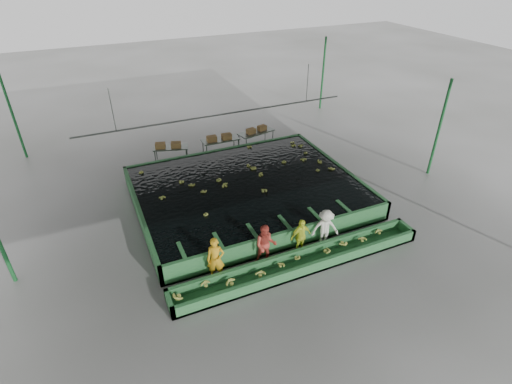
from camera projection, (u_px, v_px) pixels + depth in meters
name	position (u px, v px, depth m)	size (l,w,h in m)	color
ground	(261.00, 217.00, 17.69)	(80.00, 80.00, 0.00)	slate
shed_roof	(261.00, 109.00, 15.04)	(20.00, 22.00, 0.04)	gray
shed_posts	(261.00, 167.00, 16.37)	(20.00, 22.00, 5.00)	#1A622C
flotation_tank	(247.00, 192.00, 18.61)	(10.00, 8.00, 0.90)	#2D6B37
tank_water	(247.00, 184.00, 18.40)	(9.70, 7.70, 0.00)	black
sorting_trough	(301.00, 263.00, 14.77)	(10.00, 1.00, 0.50)	#2D6B37
cableway_rail	(219.00, 115.00, 19.98)	(0.08, 0.08, 14.00)	#59605B
rail_hanger_left	(112.00, 110.00, 17.72)	(0.04, 0.04, 2.00)	#59605B
rail_hanger_right	(307.00, 83.00, 21.18)	(0.04, 0.04, 2.00)	#59605B
worker_a	(216.00, 259.00, 14.02)	(0.63, 0.41, 1.72)	gold
worker_b	(266.00, 245.00, 14.70)	(0.82, 0.64, 1.70)	#BE4032
worker_c	(301.00, 236.00, 15.25)	(0.91, 0.38, 1.54)	#DFF035
worker_d	(325.00, 228.00, 15.60)	(1.06, 0.61, 1.65)	silver
packing_table_left	(171.00, 154.00, 22.00)	(1.87, 0.75, 0.85)	#59605B
packing_table_mid	(221.00, 147.00, 22.67)	(2.08, 0.83, 0.95)	#59605B
packing_table_right	(256.00, 139.00, 23.51)	(2.15, 0.86, 0.98)	#59605B
box_stack_left	(168.00, 148.00, 21.71)	(1.37, 0.38, 0.29)	olive
box_stack_mid	(219.00, 140.00, 22.32)	(1.40, 0.39, 0.30)	olive
box_stack_right	(257.00, 132.00, 23.24)	(1.28, 0.35, 0.28)	olive
floating_bananas	(241.00, 176.00, 19.02)	(8.95, 6.10, 0.12)	#A1AB43
trough_bananas	(301.00, 260.00, 14.69)	(9.72, 0.65, 0.13)	#A1AB43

